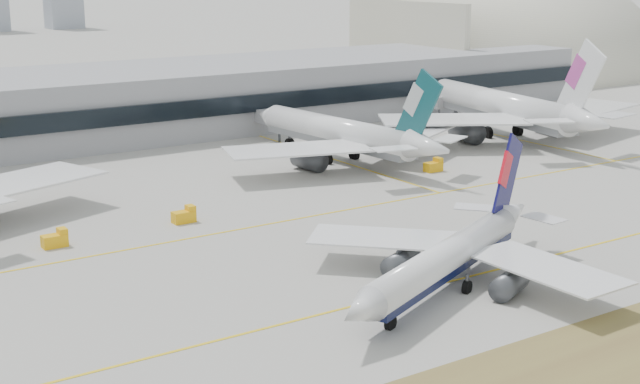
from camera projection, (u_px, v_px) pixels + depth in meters
ground at (392, 278)px, 114.37m from camera, size 3000.00×3000.00×0.00m
taxiing_airliner at (451, 256)px, 110.39m from camera, size 47.49×40.26×16.87m
widebody_cathay at (344, 135)px, 179.66m from camera, size 59.27×58.28×21.22m
widebody_china_air at (507, 109)px, 205.22m from camera, size 69.00×68.22×24.89m
terminal at (86, 105)px, 205.21m from camera, size 280.00×43.10×15.00m
hangar at (505, 80)px, 305.98m from camera, size 91.00×60.00×60.00m
gse_extra at (185, 216)px, 138.84m from camera, size 3.55×2.00×2.60m
gse_b at (56, 240)px, 126.87m from camera, size 3.55×2.00×2.60m
gse_c at (434, 166)px, 172.91m from camera, size 3.55×2.00×2.60m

